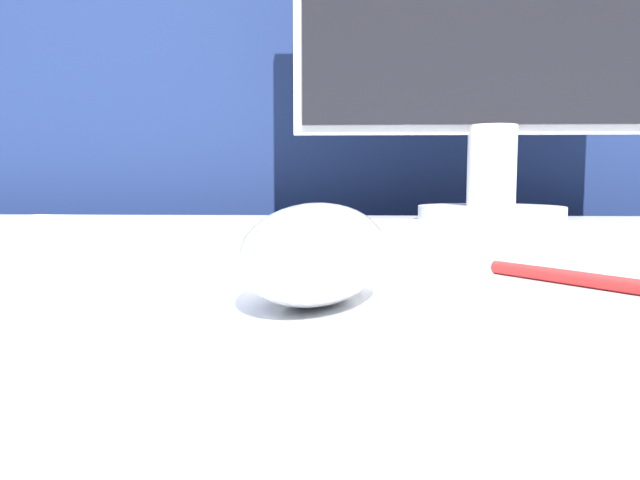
% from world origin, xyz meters
% --- Properties ---
extents(partition_panel, '(5.00, 0.03, 1.13)m').
position_xyz_m(partition_panel, '(0.00, 0.57, 0.56)').
color(partition_panel, navy).
rests_on(partition_panel, ground_plane).
extents(computer_mouse_near, '(0.09, 0.13, 0.05)m').
position_xyz_m(computer_mouse_near, '(0.03, -0.22, 0.79)').
color(computer_mouse_near, silver).
rests_on(computer_mouse_near, desk).
extents(keyboard, '(0.45, 0.18, 0.02)m').
position_xyz_m(keyboard, '(-0.04, -0.03, 0.78)').
color(keyboard, silver).
rests_on(keyboard, desk).
extents(monitor, '(0.52, 0.19, 0.48)m').
position_xyz_m(monitor, '(0.24, 0.32, 1.03)').
color(monitor, white).
rests_on(monitor, desk).
extents(pen, '(0.10, 0.12, 0.01)m').
position_xyz_m(pen, '(0.18, -0.19, 0.77)').
color(pen, red).
rests_on(pen, desk).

